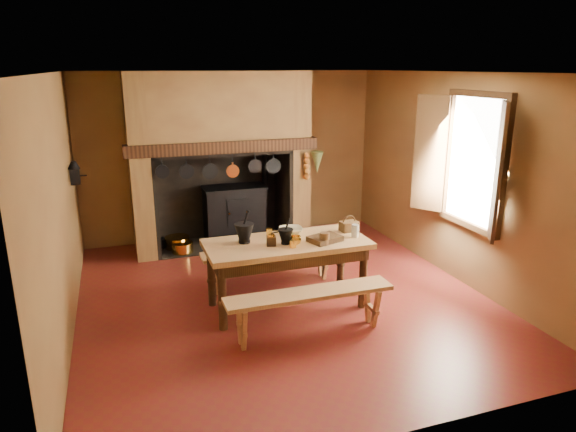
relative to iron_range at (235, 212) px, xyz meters
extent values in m
plane|color=maroon|center=(0.04, -2.45, -0.48)|extent=(5.50, 5.50, 0.00)
plane|color=silver|center=(0.04, -2.45, 2.32)|extent=(5.50, 5.50, 0.00)
cube|color=olive|center=(0.04, 0.30, 0.92)|extent=(5.00, 0.02, 2.80)
cube|color=olive|center=(-2.46, -2.45, 0.92)|extent=(0.02, 5.50, 2.80)
cube|color=olive|center=(2.54, -2.45, 0.92)|extent=(0.02, 5.50, 2.80)
cube|color=olive|center=(0.04, -5.20, 0.92)|extent=(5.00, 0.02, 2.80)
cube|color=olive|center=(-1.51, -0.15, 0.92)|extent=(0.30, 0.90, 2.80)
cube|color=olive|center=(0.99, -0.15, 0.92)|extent=(0.30, 0.90, 2.80)
cube|color=olive|center=(-0.26, -0.15, 1.72)|extent=(2.20, 0.90, 1.20)
cube|color=#321B0D|center=(-0.26, -0.55, 1.21)|extent=(2.95, 0.22, 0.18)
cube|color=black|center=(-0.26, 0.27, 0.32)|extent=(2.20, 0.06, 1.60)
cube|color=black|center=(-0.26, -0.15, -0.47)|extent=(2.20, 0.90, 0.02)
cube|color=black|center=(-0.01, 0.00, -0.03)|extent=(1.00, 0.50, 0.90)
cube|color=black|center=(-0.01, -0.02, 0.44)|extent=(1.04, 0.54, 0.04)
cube|color=black|center=(-0.01, -0.26, 0.07)|extent=(0.35, 0.02, 0.45)
cylinder|color=black|center=(0.54, 0.00, 0.77)|extent=(0.10, 0.10, 0.70)
cylinder|color=gold|center=(-0.16, -0.28, 0.07)|extent=(0.03, 0.03, 0.03)
cylinder|color=gold|center=(0.14, -0.28, 0.07)|extent=(0.03, 0.03, 0.03)
cylinder|color=gold|center=(-1.01, -0.15, -0.38)|extent=(0.40, 0.40, 0.20)
cylinder|color=gold|center=(-0.96, -0.40, -0.39)|extent=(0.34, 0.34, 0.18)
cube|color=black|center=(-1.21, -0.05, -0.40)|extent=(0.18, 0.18, 0.16)
cone|color=#515A2B|center=(1.22, -0.66, 0.90)|extent=(0.20, 0.20, 0.35)
cube|color=white|center=(2.52, -2.85, 1.22)|extent=(0.02, 1.00, 1.60)
cube|color=#352211|center=(2.49, -2.85, 2.06)|extent=(0.08, 1.16, 0.08)
cube|color=#352211|center=(2.49, -2.85, 0.38)|extent=(0.08, 1.16, 0.08)
cube|color=#352211|center=(2.29, -3.53, 1.22)|extent=(0.29, 0.39, 1.60)
cube|color=#352211|center=(2.29, -2.17, 1.22)|extent=(0.29, 0.39, 1.60)
cube|color=black|center=(-2.38, -0.90, 0.97)|extent=(0.12, 0.12, 0.22)
cone|color=black|center=(-2.38, -0.90, 1.12)|extent=(0.16, 0.16, 0.10)
cylinder|color=black|center=(-2.29, -0.90, 0.97)|extent=(0.12, 0.02, 0.02)
cube|color=tan|center=(0.02, -2.70, 0.33)|extent=(1.96, 0.87, 0.07)
cube|color=#352211|center=(0.02, -2.70, 0.22)|extent=(1.83, 0.74, 0.15)
cylinder|color=#352211|center=(-0.85, -3.03, -0.09)|extent=(0.10, 0.10, 0.78)
cylinder|color=#352211|center=(0.89, -3.03, -0.09)|extent=(0.10, 0.10, 0.78)
cylinder|color=#352211|center=(-0.85, -2.38, -0.09)|extent=(0.10, 0.10, 0.78)
cylinder|color=#352211|center=(0.89, -2.38, -0.09)|extent=(0.10, 0.10, 0.78)
cube|color=tan|center=(0.02, -3.47, 0.02)|extent=(1.88, 0.33, 0.05)
cube|color=tan|center=(0.02, -2.03, 0.02)|extent=(1.86, 0.33, 0.05)
cylinder|color=black|center=(-0.48, -2.59, 0.39)|extent=(0.14, 0.14, 0.04)
cone|color=black|center=(-0.48, -2.59, 0.50)|extent=(0.24, 0.24, 0.19)
cylinder|color=black|center=(-0.45, -2.59, 0.67)|extent=(0.10, 0.04, 0.19)
cylinder|color=black|center=(-0.03, -2.79, 0.38)|extent=(0.11, 0.11, 0.03)
cone|color=black|center=(-0.03, -2.79, 0.47)|extent=(0.18, 0.18, 0.15)
cylinder|color=black|center=(-0.01, -2.79, 0.60)|extent=(0.07, 0.03, 0.15)
cube|color=#352211|center=(-0.20, -2.78, 0.42)|extent=(0.13, 0.13, 0.11)
cylinder|color=gold|center=(-0.20, -2.78, 0.49)|extent=(0.08, 0.08, 0.03)
cylinder|color=black|center=(-0.16, -2.78, 0.52)|extent=(0.09, 0.03, 0.03)
cylinder|color=gold|center=(0.01, -2.93, 0.41)|extent=(0.09, 0.09, 0.09)
cylinder|color=gold|center=(-0.11, -2.40, 0.41)|extent=(0.08, 0.08, 0.08)
imported|color=beige|center=(0.16, -2.43, 0.40)|extent=(0.34, 0.34, 0.07)
cylinder|color=brown|center=(0.40, -2.95, 0.44)|extent=(0.12, 0.12, 0.14)
cylinder|color=beige|center=(0.87, -2.81, 0.44)|extent=(0.09, 0.09, 0.16)
cube|color=#4A2E16|center=(0.90, -2.58, 0.43)|extent=(0.23, 0.17, 0.12)
torus|color=#4A2E16|center=(0.90, -2.58, 0.49)|extent=(0.18, 0.03, 0.18)
cube|color=#352211|center=(0.45, -2.85, 0.40)|extent=(0.44, 0.37, 0.06)
imported|color=gold|center=(0.08, -2.84, 0.42)|extent=(0.13, 0.13, 0.10)
camera|label=1|loc=(-1.85, -8.21, 2.38)|focal=32.00mm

